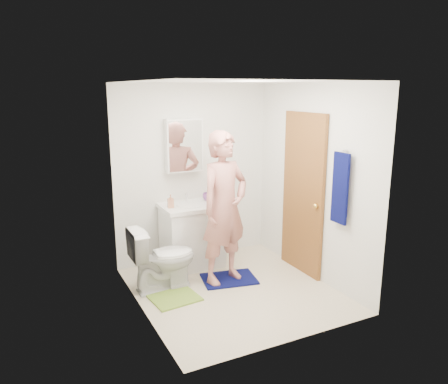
{
  "coord_description": "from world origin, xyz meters",
  "views": [
    {
      "loc": [
        -2.22,
        -4.22,
        2.33
      ],
      "look_at": [
        -0.0,
        0.25,
        1.14
      ],
      "focal_mm": 35.0,
      "sensor_mm": 36.0,
      "label": 1
    }
  ],
  "objects_px": {
    "vanity_cabinet": "(192,237)",
    "soap_dispenser": "(171,201)",
    "man": "(224,208)",
    "toilet": "(163,258)",
    "medicine_cabinet": "(184,145)",
    "towel": "(340,188)",
    "toothbrush_cup": "(208,197)"
  },
  "relations": [
    {
      "from": "soap_dispenser",
      "to": "toilet",
      "type": "bearing_deg",
      "value": -120.81
    },
    {
      "from": "medicine_cabinet",
      "to": "toilet",
      "type": "height_order",
      "value": "medicine_cabinet"
    },
    {
      "from": "medicine_cabinet",
      "to": "toothbrush_cup",
      "type": "relative_size",
      "value": 5.3
    },
    {
      "from": "soap_dispenser",
      "to": "man",
      "type": "distance_m",
      "value": 0.77
    },
    {
      "from": "toilet",
      "to": "man",
      "type": "bearing_deg",
      "value": -100.75
    },
    {
      "from": "vanity_cabinet",
      "to": "toothbrush_cup",
      "type": "distance_m",
      "value": 0.58
    },
    {
      "from": "towel",
      "to": "soap_dispenser",
      "type": "relative_size",
      "value": 4.71
    },
    {
      "from": "soap_dispenser",
      "to": "toothbrush_cup",
      "type": "distance_m",
      "value": 0.58
    },
    {
      "from": "medicine_cabinet",
      "to": "soap_dispenser",
      "type": "xyz_separation_m",
      "value": [
        -0.29,
        -0.25,
        -0.66
      ]
    },
    {
      "from": "toilet",
      "to": "soap_dispenser",
      "type": "height_order",
      "value": "soap_dispenser"
    },
    {
      "from": "toilet",
      "to": "man",
      "type": "xyz_separation_m",
      "value": [
        0.74,
        -0.14,
        0.55
      ]
    },
    {
      "from": "medicine_cabinet",
      "to": "man",
      "type": "bearing_deg",
      "value": -79.19
    },
    {
      "from": "medicine_cabinet",
      "to": "towel",
      "type": "xyz_separation_m",
      "value": [
        1.18,
        -1.71,
        -0.35
      ]
    },
    {
      "from": "toilet",
      "to": "man",
      "type": "distance_m",
      "value": 0.94
    },
    {
      "from": "toilet",
      "to": "medicine_cabinet",
      "type": "bearing_deg",
      "value": -38.53
    },
    {
      "from": "medicine_cabinet",
      "to": "man",
      "type": "distance_m",
      "value": 1.1
    },
    {
      "from": "towel",
      "to": "soap_dispenser",
      "type": "xyz_separation_m",
      "value": [
        -1.47,
        1.46,
        -0.31
      ]
    },
    {
      "from": "vanity_cabinet",
      "to": "soap_dispenser",
      "type": "height_order",
      "value": "soap_dispenser"
    },
    {
      "from": "medicine_cabinet",
      "to": "toilet",
      "type": "distance_m",
      "value": 1.53
    },
    {
      "from": "medicine_cabinet",
      "to": "man",
      "type": "xyz_separation_m",
      "value": [
        0.17,
        -0.86,
        -0.66
      ]
    },
    {
      "from": "soap_dispenser",
      "to": "man",
      "type": "bearing_deg",
      "value": -53.28
    },
    {
      "from": "soap_dispenser",
      "to": "man",
      "type": "xyz_separation_m",
      "value": [
        0.46,
        -0.62,
        0.01
      ]
    },
    {
      "from": "towel",
      "to": "man",
      "type": "xyz_separation_m",
      "value": [
        -1.01,
        0.85,
        -0.31
      ]
    },
    {
      "from": "medicine_cabinet",
      "to": "soap_dispenser",
      "type": "relative_size",
      "value": 4.12
    },
    {
      "from": "towel",
      "to": "toilet",
      "type": "relative_size",
      "value": 1.03
    },
    {
      "from": "towel",
      "to": "medicine_cabinet",
      "type": "bearing_deg",
      "value": 124.61
    },
    {
      "from": "toilet",
      "to": "soap_dispenser",
      "type": "bearing_deg",
      "value": -30.78
    },
    {
      "from": "medicine_cabinet",
      "to": "towel",
      "type": "bearing_deg",
      "value": -55.39
    },
    {
      "from": "vanity_cabinet",
      "to": "toothbrush_cup",
      "type": "xyz_separation_m",
      "value": [
        0.28,
        0.1,
        0.5
      ]
    },
    {
      "from": "towel",
      "to": "toothbrush_cup",
      "type": "relative_size",
      "value": 6.06
    },
    {
      "from": "vanity_cabinet",
      "to": "soap_dispenser",
      "type": "distance_m",
      "value": 0.61
    },
    {
      "from": "soap_dispenser",
      "to": "toothbrush_cup",
      "type": "xyz_separation_m",
      "value": [
        0.57,
        0.12,
        -0.03
      ]
    }
  ]
}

